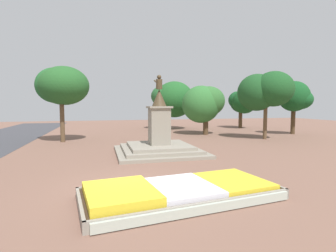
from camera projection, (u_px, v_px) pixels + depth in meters
The scene contains 9 objects.
ground_plane at pixel (129, 187), 10.13m from camera, with size 90.02×90.02×0.00m, color brown.
flower_planter at pixel (178, 192), 8.86m from camera, with size 7.04×3.92×0.58m.
statue_monument at pixel (159, 141), 17.26m from camera, with size 5.61×5.61×5.12m.
park_tree_far_left at pixel (265, 91), 24.14m from camera, with size 4.55×4.72×6.22m.
park_tree_behind_statue at pixel (61, 86), 22.61m from camera, with size 4.53×4.40×6.49m.
park_tree_far_right at pixel (242, 102), 35.80m from camera, with size 3.37×4.38×5.22m.
park_tree_street_side at pixel (172, 99), 34.31m from camera, with size 5.52×5.35×6.24m.
park_tree_mid_canopy at pixel (203, 103), 28.14m from camera, with size 4.58×3.91×5.23m.
park_tree_distant at pixel (294, 96), 27.91m from camera, with size 3.81×3.04×5.70m.
Camera 1 is at (-0.99, -9.98, 3.19)m, focal length 28.00 mm.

